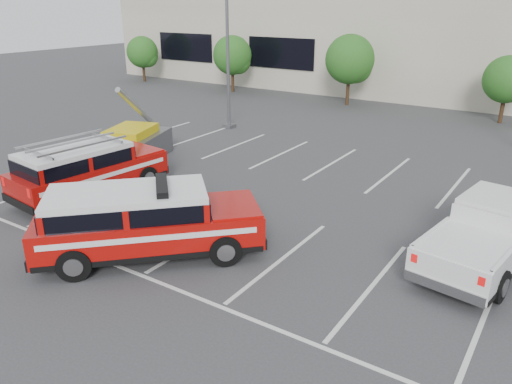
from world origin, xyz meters
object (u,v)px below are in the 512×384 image
convention_building (465,31)px  white_pickup (489,237)px  tree_left (234,57)px  light_pole_left (227,35)px  utility_rig (129,146)px  tree_mid_left (351,61)px  fire_chief_suv (146,226)px  ladder_suv (88,173)px  tree_mid_right (509,81)px  tree_far_left (143,53)px

convention_building → white_pickup: size_ratio=9.75×
tree_left → light_pole_left: light_pole_left is taller
convention_building → utility_rig: (-8.24, -27.54, -4.02)m
tree_mid_left → fire_chief_suv: bearing=-80.1°
tree_mid_left → tree_left: bearing=-180.0°
convention_building → white_pickup: bearing=-75.5°
convention_building → tree_left: bearing=-146.9°
light_pole_left → fire_chief_suv: size_ratio=1.69×
ladder_suv → light_pole_left: bearing=106.1°
fire_chief_suv → tree_left: bearing=165.7°
light_pole_left → tree_mid_right: bearing=37.5°
ladder_suv → fire_chief_suv: bearing=-16.4°
tree_mid_right → tree_mid_left: bearing=180.0°
tree_far_left → white_pickup: size_ratio=0.65×
light_pole_left → utility_rig: light_pole_left is taller
tree_far_left → tree_mid_left: tree_mid_left is taller
tree_far_left → fire_chief_suv: 34.06m
convention_building → tree_far_left: 27.03m
convention_building → utility_rig: convention_building is taller
convention_building → ladder_suv: bearing=-101.0°
tree_left → white_pickup: bearing=-40.0°
tree_far_left → utility_rig: size_ratio=0.84×
white_pickup → ladder_suv: size_ratio=1.05×
tree_mid_left → white_pickup: tree_mid_left is taller
convention_building → light_pole_left: bearing=-112.4°
convention_building → tree_mid_left: convention_building is taller
tree_far_left → white_pickup: 37.59m
white_pickup → utility_rig: utility_rig is taller
tree_far_left → utility_rig: (16.85, -17.72, -1.81)m
utility_rig → convention_building: bearing=53.9°
tree_mid_right → light_pole_left: size_ratio=0.39×
fire_chief_suv → ladder_suv: ladder_suv is taller
white_pickup → tree_left: bearing=148.6°
tree_mid_right → fire_chief_suv: (-5.80, -23.92, -1.60)m
convention_building → light_pole_left: size_ratio=5.86×
tree_mid_left → light_pole_left: bearing=-107.1°
ladder_suv → tree_far_left: bearing=137.3°
tree_far_left → tree_mid_left: size_ratio=0.82×
light_pole_left → white_pickup: (15.57, -8.79, -4.46)m
white_pickup → ladder_suv: bearing=-159.4°
tree_far_left → fire_chief_suv: (24.20, -23.92, -1.60)m
light_pole_left → utility_rig: (-0.06, -7.68, -4.49)m
ladder_suv → utility_rig: utility_rig is taller
utility_rig → ladder_suv: bearing=-81.8°
tree_mid_left → ladder_suv: bearing=-92.8°
convention_building → tree_left: size_ratio=13.58×
tree_far_left → light_pole_left: bearing=-30.7°
light_pole_left → convention_building: bearing=67.6°
convention_building → fire_chief_suv: size_ratio=9.91×
tree_mid_right → ladder_suv: 24.44m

